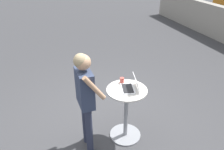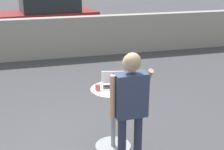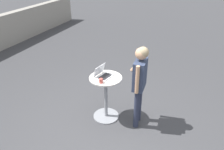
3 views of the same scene
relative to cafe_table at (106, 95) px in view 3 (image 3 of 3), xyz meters
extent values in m
plane|color=#3D3D3F|center=(-0.52, -0.23, -0.56)|extent=(50.00, 50.00, 0.00)
cylinder|color=gray|center=(0.00, 0.00, -0.54)|extent=(0.55, 0.55, 0.03)
cylinder|color=gray|center=(0.00, 0.00, -0.07)|extent=(0.07, 0.07, 0.93)
cylinder|color=beige|center=(0.00, 0.00, 0.41)|extent=(0.66, 0.66, 0.02)
cube|color=silver|center=(0.00, 0.01, 0.43)|extent=(0.37, 0.27, 0.02)
cube|color=black|center=(0.00, 0.01, 0.44)|extent=(0.32, 0.22, 0.00)
cube|color=silver|center=(0.03, 0.15, 0.55)|extent=(0.34, 0.14, 0.21)
cube|color=white|center=(0.03, 0.14, 0.55)|extent=(0.31, 0.12, 0.19)
cylinder|color=#C14C42|center=(-0.23, 0.00, 0.47)|extent=(0.07, 0.07, 0.09)
torus|color=#C14C42|center=(-0.18, 0.00, 0.47)|extent=(0.04, 0.01, 0.04)
cylinder|color=#282D42|center=(-0.07, -0.69, -0.12)|extent=(0.11, 0.11, 0.87)
cylinder|color=#282D42|center=(0.15, -0.68, -0.12)|extent=(0.11, 0.11, 0.87)
cube|color=#2D3851|center=(0.04, -0.68, 0.60)|extent=(0.42, 0.23, 0.57)
sphere|color=tan|center=(0.04, -0.68, 1.02)|extent=(0.23, 0.23, 0.23)
sphere|color=#9E8966|center=(0.04, -0.71, 1.05)|extent=(0.21, 0.21, 0.21)
cylinder|color=tan|center=(-0.20, -0.70, 0.61)|extent=(0.07, 0.07, 0.54)
cylinder|color=tan|center=(0.27, -0.59, 0.72)|extent=(0.09, 0.33, 0.42)
camera|label=1|loc=(2.75, -1.12, 2.30)|focal=35.00mm
camera|label=2|loc=(-1.13, -4.07, 2.12)|focal=50.00mm
camera|label=3|loc=(-3.51, -1.50, 2.51)|focal=35.00mm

